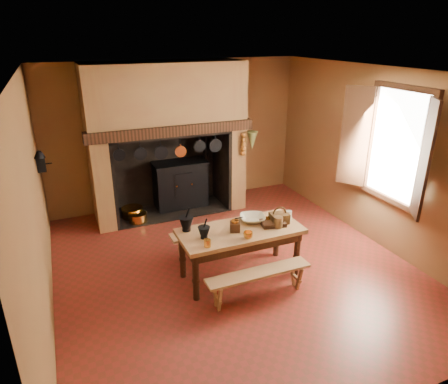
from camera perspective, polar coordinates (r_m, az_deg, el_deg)
name	(u,v)px	position (r m, az deg, el deg)	size (l,w,h in m)	color
floor	(233,267)	(6.07, 1.31, -10.60)	(5.50, 5.50, 0.00)	maroon
ceiling	(235,72)	(5.14, 1.59, 16.75)	(5.50, 5.50, 0.00)	silver
back_wall	(176,134)	(7.93, -6.86, 8.17)	(5.00, 0.02, 2.80)	olive
wall_left	(34,208)	(5.03, -25.51, -2.07)	(0.02, 5.50, 2.80)	olive
wall_right	(377,158)	(6.82, 21.01, 4.60)	(0.02, 5.50, 2.80)	olive
wall_front	(380,290)	(3.41, 21.37, -12.92)	(5.00, 0.02, 2.80)	olive
chimney_breast	(166,119)	(7.35, -8.28, 10.30)	(2.95, 0.96, 2.80)	olive
iron_range	(181,184)	(7.91, -6.23, 1.21)	(1.12, 0.55, 1.60)	black
hearth_pans	(133,214)	(7.65, -12.84, -3.15)	(0.51, 0.62, 0.20)	gold
hanging_pans	(173,150)	(6.97, -7.31, 5.91)	(1.92, 0.29, 0.27)	black
onion_string	(243,145)	(7.42, 2.79, 6.79)	(0.12, 0.10, 0.46)	#99651C
herb_bunch	(252,141)	(7.49, 4.05, 7.29)	(0.20, 0.20, 0.35)	#5F6731
window	(391,147)	(6.37, 22.80, 6.00)	(0.39, 1.75, 1.76)	white
wall_coffee_mill	(40,160)	(6.45, -24.76, 4.18)	(0.23, 0.16, 0.31)	black
work_table	(240,237)	(5.57, 2.34, -6.41)	(1.71, 0.76, 0.74)	tan
bench_front	(259,278)	(5.30, 4.97, -12.17)	(1.42, 0.25, 0.40)	tan
bench_back	(222,234)	(6.22, -0.25, -6.07)	(1.63, 0.29, 0.46)	tan
mortar_large	(186,223)	(5.45, -5.41, -4.44)	(0.20, 0.20, 0.34)	black
mortar_small	(204,232)	(5.24, -2.87, -5.72)	(0.16, 0.16, 0.28)	black
coffee_grinder	(235,226)	(5.42, 1.59, -4.87)	(0.20, 0.17, 0.21)	#341E10
brass_mug_a	(207,243)	(5.07, -2.38, -7.31)	(0.09, 0.09, 0.10)	gold
brass_mug_b	(268,220)	(5.70, 6.24, -4.00)	(0.08, 0.08, 0.08)	gold
mixing_bowl	(253,219)	(5.72, 4.11, -3.82)	(0.36, 0.36, 0.09)	beige
stoneware_crock	(278,222)	(5.58, 7.75, -4.29)	(0.13, 0.13, 0.16)	#51381E
glass_jar	(289,216)	(5.80, 9.21, -3.36)	(0.09, 0.09, 0.15)	beige
wicker_basket	(279,218)	(5.71, 7.90, -3.64)	(0.28, 0.22, 0.25)	#4F3017
wooden_tray	(273,223)	(5.65, 7.02, -4.43)	(0.33, 0.24, 0.06)	#341E10
brass_cup	(248,235)	(5.26, 3.46, -6.17)	(0.12, 0.12, 0.10)	gold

